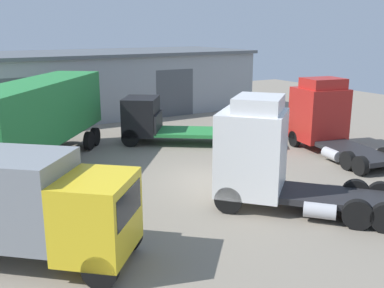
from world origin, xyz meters
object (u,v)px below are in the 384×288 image
at_px(container_trailer_green, 39,114).
at_px(flatbed_truck_black, 166,122).
at_px(tractor_unit_white, 265,156).
at_px(tractor_unit_red, 324,117).
at_px(box_truck_yellow, 8,200).
at_px(gravel_pile, 323,121).

xyz_separation_m(container_trailer_green, flatbed_truck_black, (7.50, 1.22, -1.39)).
relative_size(container_trailer_green, tractor_unit_white, 1.52).
bearing_deg(tractor_unit_white, container_trailer_green, -8.17).
bearing_deg(tractor_unit_red, box_truck_yellow, 114.65).
height_order(box_truck_yellow, gravel_pile, box_truck_yellow).
xyz_separation_m(box_truck_yellow, tractor_unit_white, (9.00, -0.64, 0.17)).
xyz_separation_m(tractor_unit_white, gravel_pile, (11.58, 7.88, -1.26)).
relative_size(flatbed_truck_black, gravel_pile, 3.10).
xyz_separation_m(flatbed_truck_black, gravel_pile, (10.21, -2.73, -0.54)).
relative_size(flatbed_truck_black, tractor_unit_white, 1.32).
bearing_deg(flatbed_truck_black, gravel_pile, -159.09).
relative_size(tractor_unit_red, tractor_unit_white, 1.07).
height_order(tractor_unit_red, gravel_pile, tractor_unit_red).
xyz_separation_m(container_trailer_green, tractor_unit_white, (6.14, -9.39, -0.67)).
distance_m(container_trailer_green, flatbed_truck_black, 7.72).
height_order(container_trailer_green, box_truck_yellow, container_trailer_green).
bearing_deg(tractor_unit_white, flatbed_truck_black, -48.64).
bearing_deg(tractor_unit_red, flatbed_truck_black, 60.65).
bearing_deg(tractor_unit_white, tractor_unit_red, -101.19).
relative_size(container_trailer_green, gravel_pile, 3.56).
distance_m(box_truck_yellow, tractor_unit_white, 9.03).
height_order(flatbed_truck_black, gravel_pile, flatbed_truck_black).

